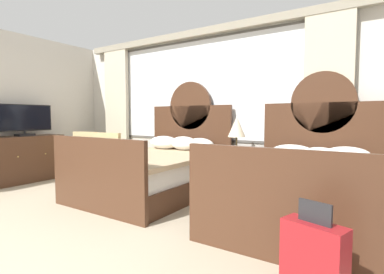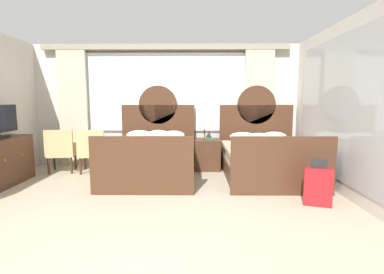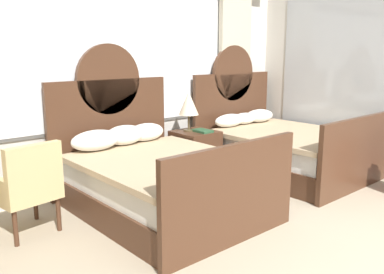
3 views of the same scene
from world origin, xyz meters
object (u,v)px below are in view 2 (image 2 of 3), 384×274
bed_near_mirror (266,158)px  table_lamp_on_nightstand (205,122)px  armchair_by_window_left (92,149)px  suitcase_on_floor (318,187)px  bed_near_window (152,158)px  armchair_by_window_centre (61,149)px  nightstand_between_beds (207,154)px  book_on_nightstand (209,139)px

bed_near_mirror → table_lamp_on_nightstand: (-1.15, 0.69, 0.65)m
armchair_by_window_left → suitcase_on_floor: bearing=-25.9°
bed_near_window → armchair_by_window_centre: (-1.91, 0.31, 0.12)m
bed_near_window → bed_near_mirror: size_ratio=1.00×
table_lamp_on_nightstand → armchair_by_window_left: (-2.29, -0.37, -0.53)m
nightstand_between_beds → book_on_nightstand: size_ratio=2.49×
nightstand_between_beds → book_on_nightstand: bearing=-71.8°
book_on_nightstand → armchair_by_window_centre: (-3.03, -0.20, -0.17)m
bed_near_mirror → nightstand_between_beds: size_ratio=3.28×
nightstand_between_beds → armchair_by_window_left: 2.38m
table_lamp_on_nightstand → book_on_nightstand: table_lamp_on_nightstand is taller
bed_near_window → bed_near_mirror: same height
armchair_by_window_centre → book_on_nightstand: bearing=3.7°
table_lamp_on_nightstand → armchair_by_window_centre: (-2.94, -0.37, -0.53)m
armchair_by_window_left → suitcase_on_floor: 4.24m
bed_near_window → table_lamp_on_nightstand: (1.03, 0.68, 0.65)m
bed_near_mirror → suitcase_on_floor: 1.58m
armchair_by_window_centre → suitcase_on_floor: armchair_by_window_centre is taller
nightstand_between_beds → armchair_by_window_left: (-2.36, -0.30, 0.16)m
armchair_by_window_left → suitcase_on_floor: armchair_by_window_left is taller
table_lamp_on_nightstand → armchair_by_window_left: table_lamp_on_nightstand is taller
bed_near_mirror → armchair_by_window_left: bed_near_mirror is taller
bed_near_mirror → table_lamp_on_nightstand: bearing=149.2°
bed_near_mirror → book_on_nightstand: size_ratio=8.16×
bed_near_window → armchair_by_window_left: bed_near_window is taller
nightstand_between_beds → book_on_nightstand: 0.36m
bed_near_window → bed_near_mirror: bearing=-0.2°
suitcase_on_floor → nightstand_between_beds: bearing=124.0°
bed_near_window → nightstand_between_beds: size_ratio=3.28×
nightstand_between_beds → table_lamp_on_nightstand: (-0.06, 0.06, 0.69)m
book_on_nightstand → armchair_by_window_centre: armchair_by_window_centre is taller
bed_near_window → book_on_nightstand: size_ratio=8.16×
nightstand_between_beds → bed_near_mirror: bearing=-29.7°
bed_near_window → suitcase_on_floor: size_ratio=3.19×
table_lamp_on_nightstand → armchair_by_window_left: bearing=-170.9°
armchair_by_window_centre → suitcase_on_floor: size_ratio=1.33×
bed_near_window → nightstand_between_beds: bed_near_window is taller
armchair_by_window_left → nightstand_between_beds: bearing=7.4°
bed_near_window → nightstand_between_beds: 1.25m
bed_near_mirror → table_lamp_on_nightstand: size_ratio=3.98×
nightstand_between_beds → armchair_by_window_centre: (-3.00, -0.30, 0.16)m
nightstand_between_beds → armchair_by_window_left: armchair_by_window_left is taller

